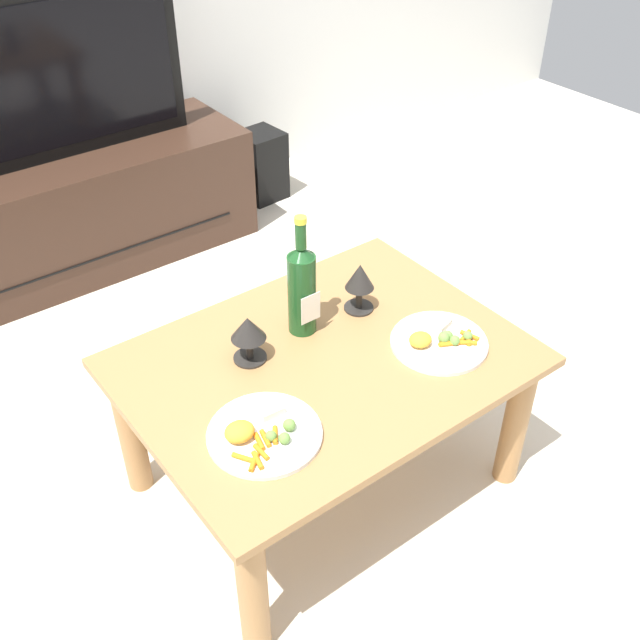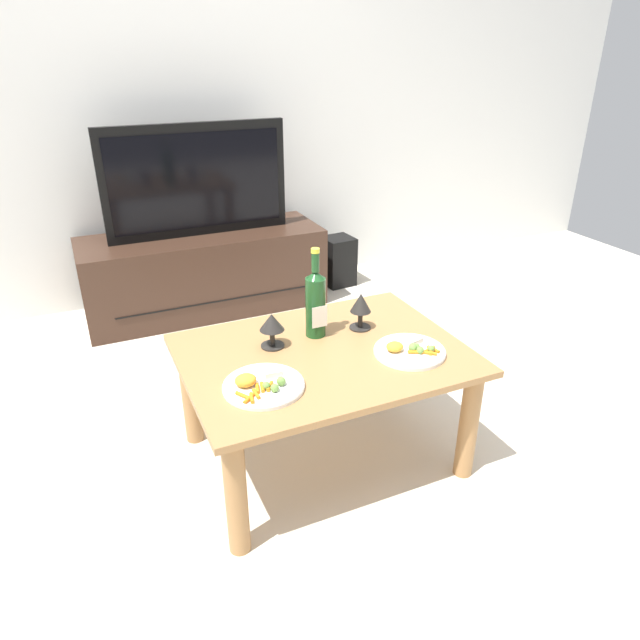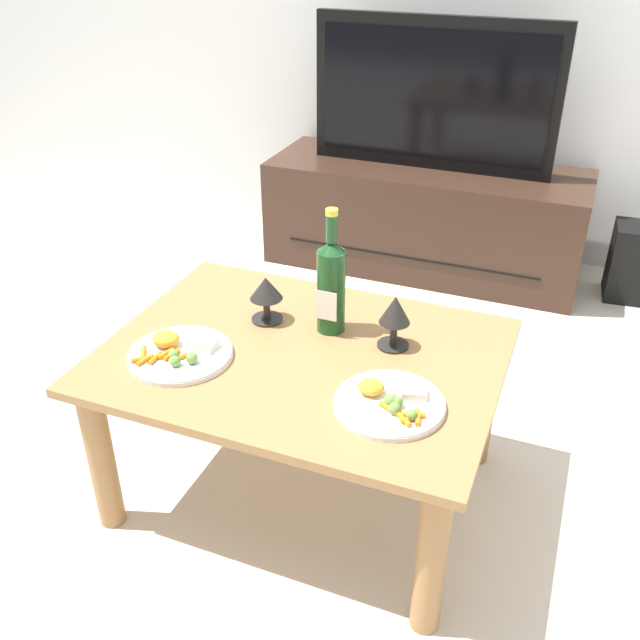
{
  "view_description": "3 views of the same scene",
  "coord_description": "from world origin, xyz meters",
  "px_view_note": "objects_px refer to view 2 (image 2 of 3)",
  "views": [
    {
      "loc": [
        -0.9,
        -1.17,
        1.72
      ],
      "look_at": [
        0.03,
        0.05,
        0.55
      ],
      "focal_mm": 41.98,
      "sensor_mm": 36.0,
      "label": 1
    },
    {
      "loc": [
        -0.75,
        -1.63,
        1.47
      ],
      "look_at": [
        0.01,
        0.06,
        0.57
      ],
      "focal_mm": 32.0,
      "sensor_mm": 36.0,
      "label": 2
    },
    {
      "loc": [
        0.61,
        -1.4,
        1.46
      ],
      "look_at": [
        0.05,
        0.01,
        0.57
      ],
      "focal_mm": 39.66,
      "sensor_mm": 36.0,
      "label": 3
    }
  ],
  "objects_px": {
    "tv_screen": "(196,181)",
    "dinner_plate_left": "(262,385)",
    "floor_speaker": "(338,261)",
    "wine_bottle": "(315,301)",
    "goblet_right": "(361,305)",
    "dinner_plate_right": "(410,350)",
    "goblet_left": "(272,324)",
    "dining_table": "(324,372)",
    "tv_stand": "(205,272)"
  },
  "relations": [
    {
      "from": "tv_screen",
      "to": "wine_bottle",
      "type": "xyz_separation_m",
      "value": [
        0.09,
        -1.43,
        -0.17
      ]
    },
    {
      "from": "dining_table",
      "to": "tv_screen",
      "type": "height_order",
      "value": "tv_screen"
    },
    {
      "from": "floor_speaker",
      "to": "dinner_plate_right",
      "type": "relative_size",
      "value": 1.26
    },
    {
      "from": "floor_speaker",
      "to": "goblet_right",
      "type": "height_order",
      "value": "goblet_right"
    },
    {
      "from": "goblet_right",
      "to": "dining_table",
      "type": "bearing_deg",
      "value": -151.25
    },
    {
      "from": "dining_table",
      "to": "goblet_left",
      "type": "distance_m",
      "value": 0.26
    },
    {
      "from": "tv_stand",
      "to": "wine_bottle",
      "type": "relative_size",
      "value": 4.04
    },
    {
      "from": "tv_stand",
      "to": "floor_speaker",
      "type": "height_order",
      "value": "tv_stand"
    },
    {
      "from": "tv_screen",
      "to": "goblet_right",
      "type": "xyz_separation_m",
      "value": [
        0.27,
        -1.45,
        -0.22
      ]
    },
    {
      "from": "dining_table",
      "to": "wine_bottle",
      "type": "height_order",
      "value": "wine_bottle"
    },
    {
      "from": "dining_table",
      "to": "goblet_right",
      "type": "height_order",
      "value": "goblet_right"
    },
    {
      "from": "floor_speaker",
      "to": "goblet_right",
      "type": "xyz_separation_m",
      "value": [
        -0.63,
        -1.47,
        0.4
      ]
    },
    {
      "from": "tv_screen",
      "to": "floor_speaker",
      "type": "height_order",
      "value": "tv_screen"
    },
    {
      "from": "floor_speaker",
      "to": "goblet_left",
      "type": "height_order",
      "value": "goblet_left"
    },
    {
      "from": "floor_speaker",
      "to": "wine_bottle",
      "type": "height_order",
      "value": "wine_bottle"
    },
    {
      "from": "floor_speaker",
      "to": "goblet_left",
      "type": "xyz_separation_m",
      "value": [
        -0.99,
        -1.47,
        0.4
      ]
    },
    {
      "from": "tv_screen",
      "to": "goblet_left",
      "type": "xyz_separation_m",
      "value": [
        -0.09,
        -1.45,
        -0.22
      ]
    },
    {
      "from": "tv_screen",
      "to": "floor_speaker",
      "type": "distance_m",
      "value": 1.09
    },
    {
      "from": "wine_bottle",
      "to": "floor_speaker",
      "type": "bearing_deg",
      "value": 60.9
    },
    {
      "from": "wine_bottle",
      "to": "dinner_plate_right",
      "type": "distance_m",
      "value": 0.39
    },
    {
      "from": "floor_speaker",
      "to": "wine_bottle",
      "type": "relative_size",
      "value": 0.94
    },
    {
      "from": "wine_bottle",
      "to": "dinner_plate_right",
      "type": "height_order",
      "value": "wine_bottle"
    },
    {
      "from": "tv_screen",
      "to": "dinner_plate_left",
      "type": "xyz_separation_m",
      "value": [
        -0.22,
        -1.7,
        -0.3
      ]
    },
    {
      "from": "tv_screen",
      "to": "dinner_plate_right",
      "type": "xyz_separation_m",
      "value": [
        0.34,
        -1.7,
        -0.3
      ]
    },
    {
      "from": "floor_speaker",
      "to": "dinner_plate_right",
      "type": "xyz_separation_m",
      "value": [
        -0.56,
        -1.73,
        0.32
      ]
    },
    {
      "from": "dining_table",
      "to": "wine_bottle",
      "type": "relative_size",
      "value": 2.91
    },
    {
      "from": "tv_stand",
      "to": "dinner_plate_right",
      "type": "bearing_deg",
      "value": -78.65
    },
    {
      "from": "floor_speaker",
      "to": "dinner_plate_right",
      "type": "distance_m",
      "value": 1.84
    },
    {
      "from": "wine_bottle",
      "to": "goblet_left",
      "type": "bearing_deg",
      "value": -173.94
    },
    {
      "from": "dinner_plate_right",
      "to": "tv_screen",
      "type": "bearing_deg",
      "value": 101.37
    },
    {
      "from": "dinner_plate_left",
      "to": "goblet_right",
      "type": "bearing_deg",
      "value": 27.19
    },
    {
      "from": "tv_stand",
      "to": "dining_table",
      "type": "bearing_deg",
      "value": -87.62
    },
    {
      "from": "wine_bottle",
      "to": "goblet_right",
      "type": "height_order",
      "value": "wine_bottle"
    },
    {
      "from": "wine_bottle",
      "to": "dinner_plate_left",
      "type": "relative_size",
      "value": 1.3
    },
    {
      "from": "tv_screen",
      "to": "goblet_right",
      "type": "bearing_deg",
      "value": -79.27
    },
    {
      "from": "goblet_right",
      "to": "dinner_plate_right",
      "type": "bearing_deg",
      "value": -75.01
    },
    {
      "from": "wine_bottle",
      "to": "dinner_plate_left",
      "type": "bearing_deg",
      "value": -138.7
    },
    {
      "from": "dining_table",
      "to": "wine_bottle",
      "type": "distance_m",
      "value": 0.26
    },
    {
      "from": "wine_bottle",
      "to": "goblet_right",
      "type": "distance_m",
      "value": 0.19
    },
    {
      "from": "dining_table",
      "to": "dinner_plate_left",
      "type": "distance_m",
      "value": 0.33
    },
    {
      "from": "tv_screen",
      "to": "wine_bottle",
      "type": "relative_size",
      "value": 2.99
    },
    {
      "from": "wine_bottle",
      "to": "dinner_plate_right",
      "type": "relative_size",
      "value": 1.34
    },
    {
      "from": "dinner_plate_right",
      "to": "dining_table",
      "type": "bearing_deg",
      "value": 153.65
    },
    {
      "from": "dining_table",
      "to": "goblet_right",
      "type": "distance_m",
      "value": 0.3
    },
    {
      "from": "tv_screen",
      "to": "wine_bottle",
      "type": "height_order",
      "value": "tv_screen"
    },
    {
      "from": "tv_screen",
      "to": "goblet_left",
      "type": "distance_m",
      "value": 1.47
    },
    {
      "from": "floor_speaker",
      "to": "dinner_plate_left",
      "type": "bearing_deg",
      "value": -127.2
    },
    {
      "from": "dining_table",
      "to": "dinner_plate_left",
      "type": "xyz_separation_m",
      "value": [
        -0.28,
        -0.14,
        0.1
      ]
    },
    {
      "from": "dinner_plate_left",
      "to": "floor_speaker",
      "type": "bearing_deg",
      "value": 57.06
    },
    {
      "from": "tv_stand",
      "to": "tv_screen",
      "type": "relative_size",
      "value": 1.35
    }
  ]
}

